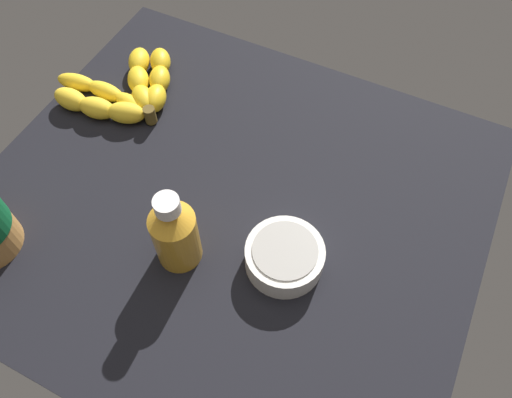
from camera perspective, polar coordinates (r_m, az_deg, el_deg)
name	(u,v)px	position (r cm, az deg, el deg)	size (l,w,h in cm)	color
ground_plane	(229,210)	(77.47, -3.15, -1.24)	(75.20, 67.85, 4.92)	black
banana_bunch	(126,90)	(90.45, -14.75, 12.08)	(21.27, 20.15, 3.71)	yellow
honey_bottle	(175,232)	(66.28, -9.38, -3.79)	(6.27, 6.27, 13.95)	gold
small_bowl	(285,256)	(68.55, 3.31, -6.61)	(10.99, 10.99, 4.04)	silver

